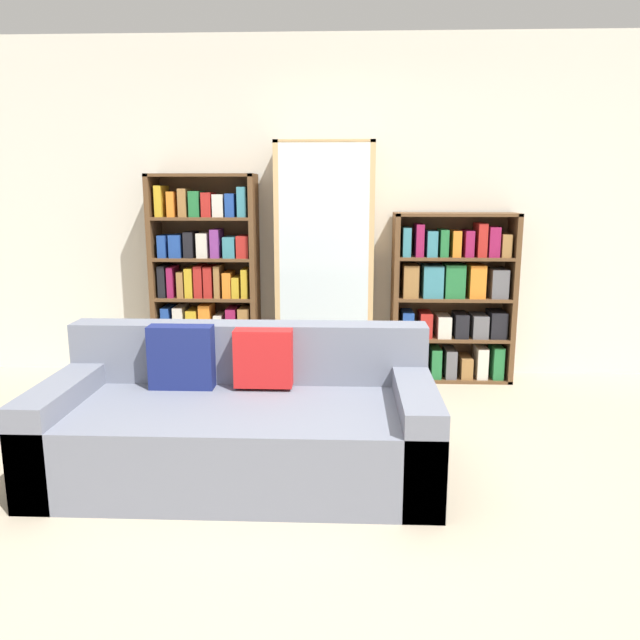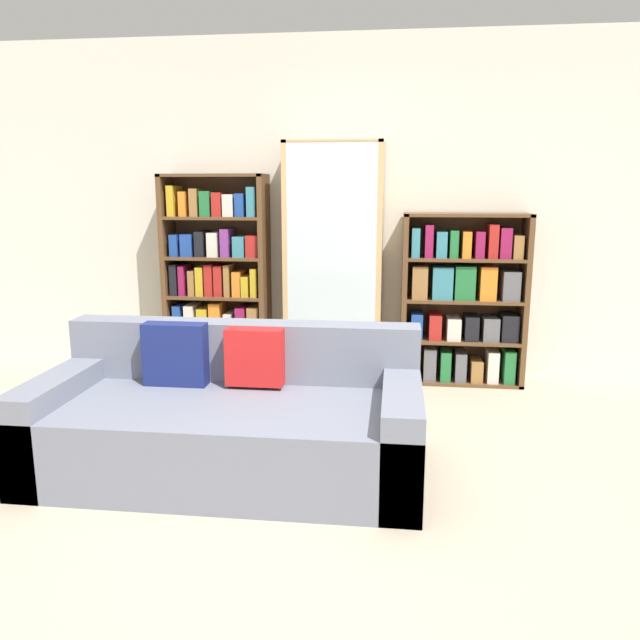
% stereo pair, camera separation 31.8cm
% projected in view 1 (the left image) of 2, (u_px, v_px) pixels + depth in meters
% --- Properties ---
extents(ground_plane, '(16.00, 16.00, 0.00)m').
position_uv_depth(ground_plane, '(327.00, 510.00, 3.01)').
color(ground_plane, tan).
extents(wall_back, '(7.12, 0.06, 2.70)m').
position_uv_depth(wall_back, '(336.00, 210.00, 5.07)').
color(wall_back, silver).
rests_on(wall_back, ground).
extents(couch, '(2.06, 0.98, 0.77)m').
position_uv_depth(couch, '(241.00, 424.00, 3.38)').
color(couch, slate).
rests_on(couch, ground).
extents(bookshelf_left, '(0.84, 0.32, 1.63)m').
position_uv_depth(bookshelf_left, '(207.00, 282.00, 5.02)').
color(bookshelf_left, brown).
rests_on(bookshelf_left, ground).
extents(display_cabinet, '(0.76, 0.36, 1.88)m').
position_uv_depth(display_cabinet, '(325.00, 264.00, 4.94)').
color(display_cabinet, tan).
rests_on(display_cabinet, ground).
extents(bookshelf_right, '(0.96, 0.32, 1.34)m').
position_uv_depth(bookshelf_right, '(453.00, 300.00, 4.97)').
color(bookshelf_right, brown).
rests_on(bookshelf_right, ground).
extents(wine_bottle, '(0.07, 0.07, 0.34)m').
position_uv_depth(wine_bottle, '(399.00, 395.00, 4.24)').
color(wine_bottle, '#192333').
rests_on(wine_bottle, ground).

